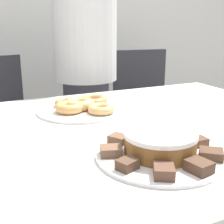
{
  "coord_description": "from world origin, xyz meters",
  "views": [
    {
      "loc": [
        -0.46,
        -0.89,
        1.09
      ],
      "look_at": [
        -0.06,
        -0.0,
        0.8
      ],
      "focal_mm": 50.0,
      "sensor_mm": 36.0,
      "label": 1
    }
  ],
  "objects_px": {
    "office_chair_right": "(145,117)",
    "plate_cake": "(160,155)",
    "person_standing": "(86,70)",
    "office_chair_left": "(1,138)",
    "frosted_cake": "(160,142)",
    "plate_donuts": "(80,110)"
  },
  "relations": [
    {
      "from": "office_chair_right",
      "to": "plate_cake",
      "type": "bearing_deg",
      "value": -109.76
    },
    {
      "from": "person_standing",
      "to": "frosted_cake",
      "type": "relative_size",
      "value": 8.05
    },
    {
      "from": "person_standing",
      "to": "plate_cake",
      "type": "height_order",
      "value": "person_standing"
    },
    {
      "from": "person_standing",
      "to": "office_chair_left",
      "type": "height_order",
      "value": "person_standing"
    },
    {
      "from": "person_standing",
      "to": "office_chair_left",
      "type": "bearing_deg",
      "value": 165.18
    },
    {
      "from": "person_standing",
      "to": "plate_cake",
      "type": "distance_m",
      "value": 1.09
    },
    {
      "from": "office_chair_left",
      "to": "frosted_cake",
      "type": "distance_m",
      "value": 1.29
    },
    {
      "from": "plate_donuts",
      "to": "person_standing",
      "type": "bearing_deg",
      "value": 67.91
    },
    {
      "from": "office_chair_right",
      "to": "frosted_cake",
      "type": "xyz_separation_m",
      "value": [
        -0.67,
        -1.2,
        0.36
      ]
    },
    {
      "from": "person_standing",
      "to": "frosted_cake",
      "type": "xyz_separation_m",
      "value": [
        -0.18,
        -1.07,
        -0.03
      ]
    },
    {
      "from": "office_chair_left",
      "to": "plate_donuts",
      "type": "height_order",
      "value": "office_chair_left"
    },
    {
      "from": "plate_cake",
      "to": "office_chair_right",
      "type": "bearing_deg",
      "value": 60.69
    },
    {
      "from": "person_standing",
      "to": "plate_donuts",
      "type": "distance_m",
      "value": 0.62
    },
    {
      "from": "office_chair_left",
      "to": "frosted_cake",
      "type": "xyz_separation_m",
      "value": [
        0.31,
        -1.2,
        0.36
      ]
    },
    {
      "from": "office_chair_right",
      "to": "frosted_cake",
      "type": "relative_size",
      "value": 4.59
    },
    {
      "from": "office_chair_right",
      "to": "plate_cake",
      "type": "xyz_separation_m",
      "value": [
        -0.67,
        -1.2,
        0.33
      ]
    },
    {
      "from": "office_chair_left",
      "to": "frosted_cake",
      "type": "height_order",
      "value": "office_chair_left"
    },
    {
      "from": "office_chair_right",
      "to": "plate_donuts",
      "type": "height_order",
      "value": "office_chair_right"
    },
    {
      "from": "office_chair_left",
      "to": "plate_cake",
      "type": "xyz_separation_m",
      "value": [
        0.31,
        -1.2,
        0.33
      ]
    },
    {
      "from": "office_chair_right",
      "to": "plate_cake",
      "type": "relative_size",
      "value": 2.58
    },
    {
      "from": "plate_cake",
      "to": "office_chair_left",
      "type": "bearing_deg",
      "value": 104.63
    },
    {
      "from": "office_chair_left",
      "to": "office_chair_right",
      "type": "bearing_deg",
      "value": -10.14
    }
  ]
}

